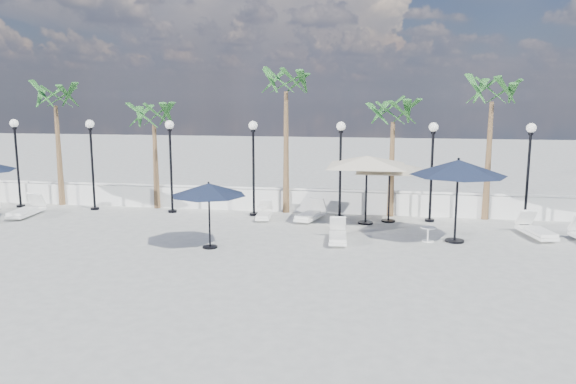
% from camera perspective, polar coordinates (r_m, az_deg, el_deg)
% --- Properties ---
extents(ground, '(100.00, 100.00, 0.00)m').
position_cam_1_polar(ground, '(16.94, -8.41, -6.94)').
color(ground, gray).
rests_on(ground, ground).
extents(balustrade, '(26.00, 0.30, 1.01)m').
position_cam_1_polar(balustrade, '(23.88, -2.95, -0.77)').
color(balustrade, silver).
rests_on(balustrade, ground).
extents(lamppost_0, '(0.36, 0.36, 3.84)m').
position_cam_1_polar(lamppost_0, '(26.98, -25.88, 3.82)').
color(lamppost_0, black).
rests_on(lamppost_0, ground).
extents(lamppost_1, '(0.36, 0.36, 3.84)m').
position_cam_1_polar(lamppost_1, '(25.13, -19.33, 3.88)').
color(lamppost_1, black).
rests_on(lamppost_1, ground).
extents(lamppost_2, '(0.36, 0.36, 3.84)m').
position_cam_1_polar(lamppost_2, '(23.65, -11.85, 3.88)').
color(lamppost_2, black).
rests_on(lamppost_2, ground).
extents(lamppost_3, '(0.36, 0.36, 3.84)m').
position_cam_1_polar(lamppost_3, '(22.62, -3.54, 3.81)').
color(lamppost_3, black).
rests_on(lamppost_3, ground).
extents(lamppost_4, '(0.36, 0.36, 3.84)m').
position_cam_1_polar(lamppost_4, '(22.11, 5.35, 3.64)').
color(lamppost_4, black).
rests_on(lamppost_4, ground).
extents(lamppost_5, '(0.36, 0.36, 3.84)m').
position_cam_1_polar(lamppost_5, '(22.14, 14.44, 3.39)').
color(lamppost_5, black).
rests_on(lamppost_5, ground).
extents(lamppost_6, '(0.36, 0.36, 3.84)m').
position_cam_1_polar(lamppost_6, '(22.71, 23.28, 3.05)').
color(lamppost_6, black).
rests_on(lamppost_6, ground).
extents(palm_0, '(2.60, 2.60, 5.50)m').
position_cam_1_polar(palm_0, '(26.72, -22.56, 8.40)').
color(palm_0, brown).
rests_on(palm_0, ground).
extents(palm_1, '(2.60, 2.60, 4.70)m').
position_cam_1_polar(palm_1, '(24.67, -13.47, 7.00)').
color(palm_1, brown).
rests_on(palm_1, ground).
extents(palm_2, '(2.60, 2.60, 6.10)m').
position_cam_1_polar(palm_2, '(23.05, -0.20, 10.47)').
color(palm_2, brown).
rests_on(palm_2, ground).
extents(palm_3, '(2.60, 2.60, 4.90)m').
position_cam_1_polar(palm_3, '(22.75, 10.63, 7.38)').
color(palm_3, brown).
rests_on(palm_3, ground).
extents(palm_4, '(2.60, 2.60, 5.70)m').
position_cam_1_polar(palm_4, '(23.10, 20.02, 8.93)').
color(palm_4, brown).
rests_on(palm_4, ground).
extents(lounger_2, '(0.81, 2.07, 0.76)m').
position_cam_1_polar(lounger_2, '(25.05, -25.02, -1.69)').
color(lounger_2, silver).
rests_on(lounger_2, ground).
extents(lounger_3, '(0.66, 1.66, 0.61)m').
position_cam_1_polar(lounger_3, '(22.31, -2.42, -2.22)').
color(lounger_3, silver).
rests_on(lounger_3, ground).
extents(lounger_4, '(0.72, 1.83, 0.67)m').
position_cam_1_polar(lounger_4, '(18.86, 5.06, -4.43)').
color(lounger_4, silver).
rests_on(lounger_4, ground).
extents(lounger_5, '(1.12, 2.00, 0.71)m').
position_cam_1_polar(lounger_5, '(22.06, 2.34, -2.26)').
color(lounger_5, silver).
rests_on(lounger_5, ground).
extents(lounger_6, '(1.06, 2.08, 0.74)m').
position_cam_1_polar(lounger_6, '(21.22, 23.89, -3.57)').
color(lounger_6, silver).
rests_on(lounger_6, ground).
extents(side_table_1, '(0.45, 0.45, 0.44)m').
position_cam_1_polar(side_table_1, '(22.59, -2.69, -1.91)').
color(side_table_1, silver).
rests_on(side_table_1, ground).
extents(side_table_2, '(0.51, 0.51, 0.50)m').
position_cam_1_polar(side_table_2, '(19.43, 14.04, -4.03)').
color(side_table_2, silver).
rests_on(side_table_2, ground).
extents(parasol_navy_mid, '(2.41, 2.41, 2.16)m').
position_cam_1_polar(parasol_navy_mid, '(17.93, -8.06, 0.23)').
color(parasol_navy_mid, black).
rests_on(parasol_navy_mid, ground).
extents(parasol_navy_right, '(3.17, 3.17, 2.84)m').
position_cam_1_polar(parasol_navy_right, '(19.23, 16.91, 2.34)').
color(parasol_navy_right, black).
rests_on(parasol_navy_right, ground).
extents(parasol_cream_sq_a, '(5.71, 5.71, 2.81)m').
position_cam_1_polar(parasol_cream_sq_a, '(21.27, 8.03, 3.63)').
color(parasol_cream_sq_a, black).
rests_on(parasol_cream_sq_a, ground).
extents(parasol_cream_sq_b, '(5.04, 5.04, 2.53)m').
position_cam_1_polar(parasol_cream_sq_b, '(21.77, 10.33, 3.01)').
color(parasol_cream_sq_b, black).
rests_on(parasol_cream_sq_b, ground).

